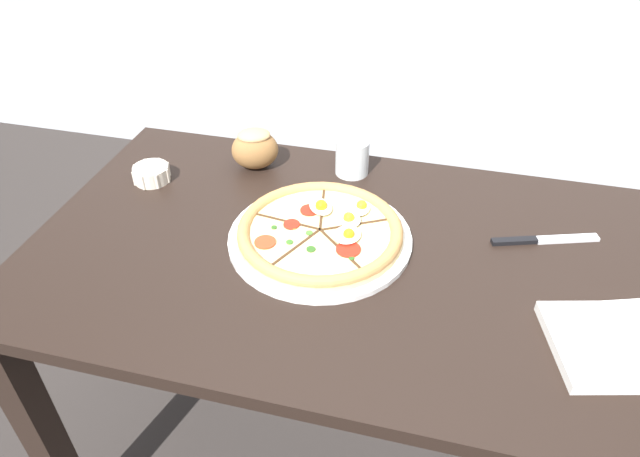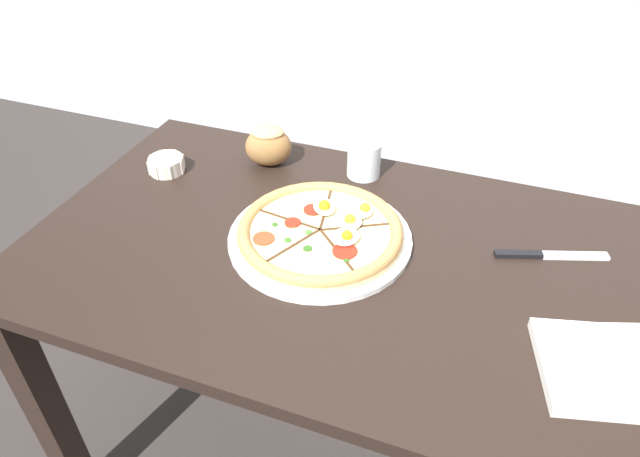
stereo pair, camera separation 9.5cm
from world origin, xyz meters
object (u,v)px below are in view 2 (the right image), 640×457
at_px(knife_main, 550,255).
at_px(water_glass, 364,161).
at_px(pizza, 321,232).
at_px(ramekin_bowl, 166,164).
at_px(dining_table, 348,293).
at_px(bread_piece_near, 268,145).
at_px(napkin_folded, 610,367).

distance_m(knife_main, water_glass, 0.46).
relative_size(pizza, knife_main, 1.72).
bearing_deg(pizza, water_glass, 88.04).
height_order(pizza, ramekin_bowl, pizza).
height_order(ramekin_bowl, knife_main, ramekin_bowl).
bearing_deg(knife_main, pizza, 175.02).
bearing_deg(ramekin_bowl, knife_main, -0.93).
height_order(dining_table, water_glass, water_glass).
height_order(bread_piece_near, water_glass, bread_piece_near).
bearing_deg(napkin_folded, bread_piece_near, 152.52).
bearing_deg(ramekin_bowl, napkin_folded, -15.95).
distance_m(napkin_folded, bread_piece_near, 0.85).
bearing_deg(dining_table, ramekin_bowl, 164.55).
height_order(pizza, napkin_folded, pizza).
distance_m(bread_piece_near, water_glass, 0.23).
height_order(napkin_folded, water_glass, water_glass).
bearing_deg(water_glass, dining_table, -78.58).
bearing_deg(napkin_folded, dining_table, 163.52).
xyz_separation_m(dining_table, knife_main, (0.37, 0.12, 0.11)).
height_order(ramekin_bowl, napkin_folded, same).
bearing_deg(dining_table, bread_piece_near, 138.43).
relative_size(dining_table, napkin_folded, 5.18).
relative_size(pizza, napkin_folded, 1.48).
height_order(dining_table, bread_piece_near, bread_piece_near).
bearing_deg(napkin_folded, water_glass, 141.07).
bearing_deg(knife_main, water_glass, 140.67).
bearing_deg(water_glass, napkin_folded, -38.93).
distance_m(pizza, water_glass, 0.27).
height_order(dining_table, ramekin_bowl, ramekin_bowl).
bearing_deg(knife_main, bread_piece_near, 150.25).
height_order(dining_table, napkin_folded, napkin_folded).
relative_size(pizza, bread_piece_near, 2.78).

